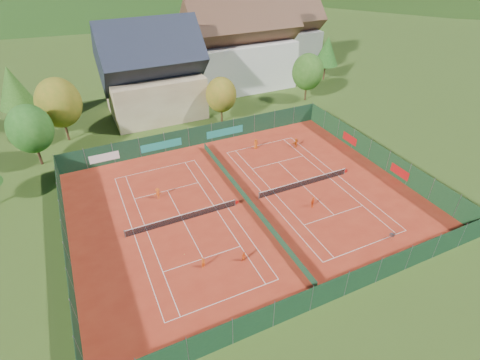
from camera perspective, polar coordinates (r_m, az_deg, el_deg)
name	(u,v)px	position (r m, az deg, el deg)	size (l,w,h in m)	color
ground	(247,202)	(44.94, 1.09, -3.43)	(600.00, 600.00, 0.00)	#2F4A17
clay_pad	(247,202)	(44.93, 1.09, -3.40)	(40.00, 32.00, 0.01)	#A92C18
court_markings_left	(183,221)	(42.75, -8.65, -6.15)	(11.03, 23.83, 0.00)	white
court_markings_right	(303,186)	(48.33, 9.64, -0.89)	(11.03, 23.83, 0.00)	white
tennis_net_left	(184,217)	(42.46, -8.50, -5.58)	(13.30, 0.10, 1.02)	#59595B
tennis_net_right	(305,182)	(48.13, 9.85, -0.36)	(13.30, 0.10, 1.02)	#59595B
court_divider	(247,199)	(44.62, 1.09, -2.90)	(0.03, 28.80, 1.00)	#163D25
fence_north	(197,136)	(56.56, -6.50, 6.68)	(40.00, 0.10, 3.00)	#12331F
fence_south	(329,292)	(34.30, 13.44, -16.23)	(40.00, 0.04, 3.00)	#12331B
fence_west	(66,243)	(41.27, -25.02, -8.67)	(0.04, 32.00, 3.00)	#12331C
fence_east	(378,155)	(54.57, 20.33, 3.54)	(0.09, 32.00, 3.00)	#153B1D
chalet	(153,76)	(66.50, -13.17, 15.14)	(16.20, 12.00, 16.00)	beige
hotel_block_a	(240,49)	(77.58, 0.02, 19.27)	(21.60, 11.00, 17.25)	silver
hotel_block_b	(281,37)	(91.04, 6.27, 20.85)	(17.28, 10.00, 15.50)	silver
tree_west_front	(30,129)	(56.65, -29.34, 6.80)	(5.72, 5.72, 8.69)	#462819
tree_west_mid	(59,103)	(61.68, -25.91, 10.54)	(6.44, 6.44, 9.78)	#4B2F1B
tree_west_back	(13,87)	(69.48, -31.33, 12.03)	(5.60, 5.60, 10.00)	#4C321B
tree_center	(221,95)	(62.39, -2.90, 12.85)	(5.01, 5.01, 7.60)	#472F19
tree_east_front	(308,72)	(72.07, 10.28, 15.91)	(5.72, 5.72, 8.69)	#49341A
tree_east_mid	(327,51)	(83.78, 13.12, 18.64)	(5.04, 5.04, 9.00)	#4D2E1B
tree_east_back	(274,42)	(85.68, 5.26, 20.14)	(7.15, 7.15, 10.86)	#4C2D1B
mountain_backdrop	(132,46)	(277.24, -16.08, 19.02)	(820.00, 530.00, 242.00)	black
ball_hopper	(392,235)	(42.80, 22.13, -7.77)	(0.34, 0.34, 0.80)	slate
loose_ball_0	(184,254)	(38.84, -8.47, -11.13)	(0.07, 0.07, 0.07)	#CCD833
loose_ball_1	(307,246)	(39.84, 10.13, -9.92)	(0.07, 0.07, 0.07)	#CCD833
loose_ball_2	(253,174)	(49.83, 2.05, 0.85)	(0.07, 0.07, 0.07)	#CCD833
loose_ball_3	(201,168)	(51.44, -6.01, 1.84)	(0.07, 0.07, 0.07)	#CCD833
loose_ball_4	(324,204)	(45.74, 12.68, -3.56)	(0.07, 0.07, 0.07)	#CCD833
player_left_near	(203,263)	(36.97, -5.62, -12.47)	(0.46, 0.30, 1.26)	#D75513
player_left_mid	(244,257)	(37.37, 0.66, -11.65)	(0.60, 0.47, 1.23)	#D94513
player_left_far	(158,193)	(46.18, -12.40, -2.00)	(0.96, 0.55, 1.48)	#DF5213
player_right_near	(313,202)	(44.61, 11.01, -3.30)	(0.84, 0.35, 1.43)	#FD4F16
player_right_far_a	(256,144)	(55.53, 2.42, 5.54)	(0.77, 0.50, 1.58)	#CF5312
player_right_far_b	(296,143)	(56.49, 8.50, 5.65)	(1.38, 0.44, 1.49)	#D95913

